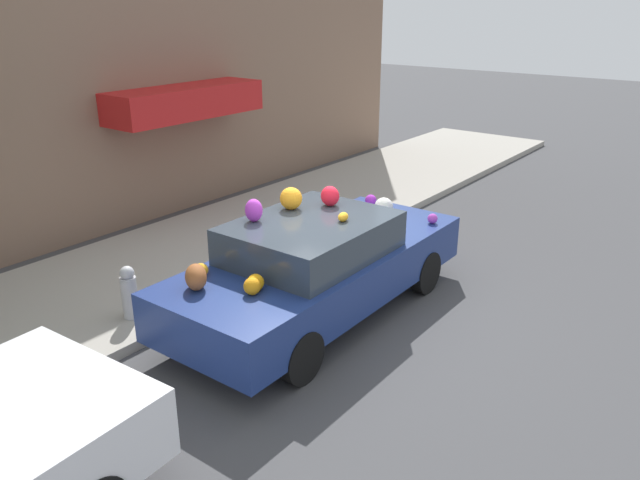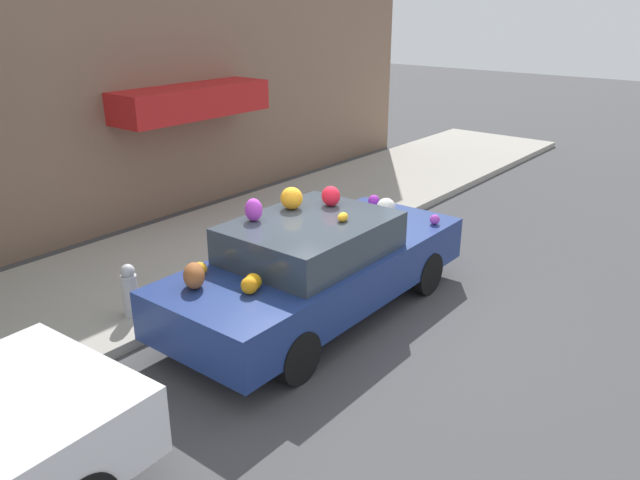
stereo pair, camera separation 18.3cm
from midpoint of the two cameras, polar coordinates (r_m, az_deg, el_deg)
name	(u,v)px [view 1 (the left image)]	position (r m, az deg, el deg)	size (l,w,h in m)	color
ground_plane	(319,312)	(8.39, -0.77, -6.60)	(60.00, 60.00, 0.00)	#424244
sidewalk_curb	(183,260)	(10.10, -12.89, -1.75)	(24.00, 3.20, 0.13)	#9E998E
building_facade	(81,60)	(11.25, -21.43, 15.06)	(18.00, 1.20, 6.04)	#846651
fire_hydrant	(129,292)	(8.21, -17.66, -4.59)	(0.20, 0.20, 0.70)	#B2B2B7
art_car	(318,264)	(8.04, -0.83, -2.18)	(4.55, 1.82, 1.65)	navy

